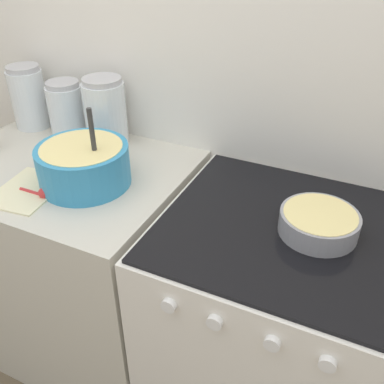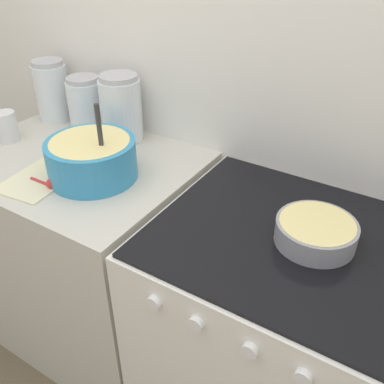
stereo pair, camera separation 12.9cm
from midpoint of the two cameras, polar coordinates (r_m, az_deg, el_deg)
name	(u,v)px [view 1 (the left image)]	position (r m, az deg, el deg)	size (l,w,h in m)	color
wall_back	(215,71)	(1.54, 0.62, 15.74)	(4.77, 0.05, 2.40)	white
countertop_cabinet	(78,261)	(1.87, -16.90, -8.88)	(0.88, 0.67, 0.90)	beige
stove	(269,329)	(1.57, 7.82, -17.79)	(0.72, 0.69, 0.90)	white
mixing_bowl	(84,163)	(1.45, -16.76, 3.66)	(0.30, 0.30, 0.27)	#338CBF
baking_pan	(319,222)	(1.23, 13.70, -4.08)	(0.22, 0.22, 0.07)	gray
storage_jar_left	(30,101)	(1.95, -22.68, 11.07)	(0.14, 0.14, 0.26)	silver
storage_jar_middle	(67,112)	(1.82, -18.35, 9.99)	(0.14, 0.14, 0.22)	silver
storage_jar_right	(106,116)	(1.70, -13.60, 9.75)	(0.16, 0.16, 0.26)	silver
recipe_page	(28,190)	(1.51, -23.32, 0.19)	(0.21, 0.27, 0.01)	beige
measuring_spoon	(41,193)	(1.46, -21.90, -0.17)	(0.12, 0.04, 0.04)	red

